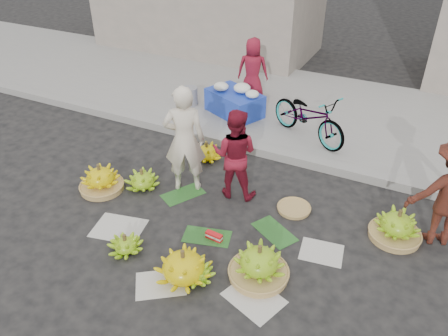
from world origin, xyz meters
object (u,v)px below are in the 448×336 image
at_px(vendor_cream, 184,140).
at_px(bicycle, 309,116).
at_px(banana_bunch_4, 259,263).
at_px(flower_table, 235,101).
at_px(banana_bunch_0, 101,179).

relative_size(vendor_cream, bicycle, 1.01).
bearing_deg(vendor_cream, banana_bunch_4, 117.78).
distance_m(flower_table, bicycle, 1.68).
bearing_deg(banana_bunch_4, vendor_cream, 144.47).
distance_m(banana_bunch_0, vendor_cream, 1.50).
relative_size(banana_bunch_0, bicycle, 0.46).
height_order(banana_bunch_4, vendor_cream, vendor_cream).
height_order(vendor_cream, flower_table, vendor_cream).
height_order(banana_bunch_0, vendor_cream, vendor_cream).
bearing_deg(bicycle, flower_table, 105.22).
bearing_deg(vendor_cream, banana_bunch_0, 2.44).
distance_m(vendor_cream, flower_table, 2.62).
xyz_separation_m(vendor_cream, flower_table, (-0.36, 2.55, -0.47)).
relative_size(banana_bunch_0, vendor_cream, 0.46).
distance_m(banana_bunch_4, bicycle, 3.52).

